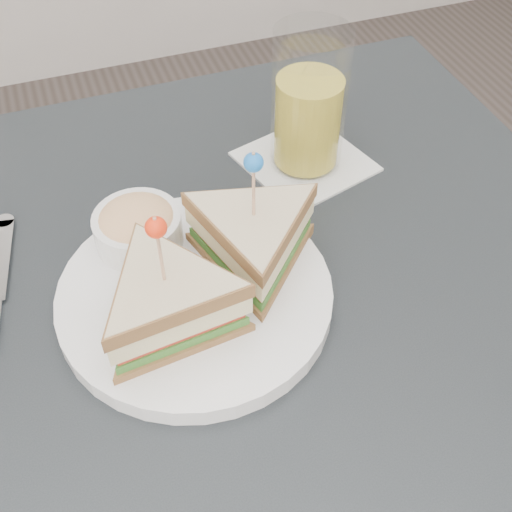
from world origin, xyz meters
The scene contains 3 objects.
table centered at (0.00, 0.00, 0.67)m, with size 0.80×0.80×0.75m.
plate_meal centered at (-0.04, 0.02, 0.79)m, with size 0.35×0.35×0.15m.
drink_set centered at (0.13, 0.18, 0.82)m, with size 0.16×0.16×0.17m.
Camera 1 is at (-0.13, -0.37, 1.24)m, focal length 45.00 mm.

